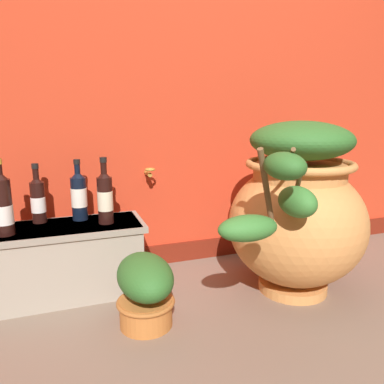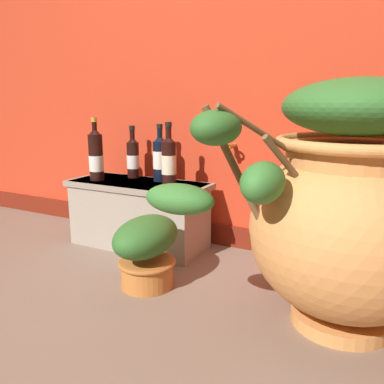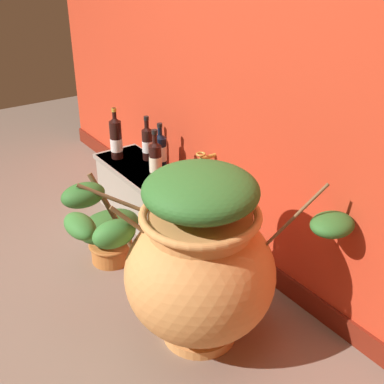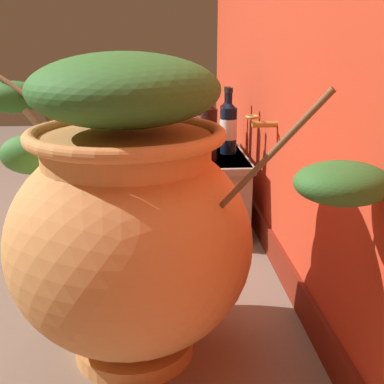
{
  "view_description": "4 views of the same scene",
  "coord_description": "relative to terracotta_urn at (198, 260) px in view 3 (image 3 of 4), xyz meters",
  "views": [
    {
      "loc": [
        -0.68,
        -0.93,
        0.89
      ],
      "look_at": [
        -0.05,
        0.82,
        0.49
      ],
      "focal_mm": 34.68,
      "sensor_mm": 36.0,
      "label": 1
    },
    {
      "loc": [
        0.51,
        -0.81,
        0.77
      ],
      "look_at": [
        -0.26,
        0.67,
        0.39
      ],
      "focal_mm": 36.56,
      "sensor_mm": 36.0,
      "label": 2
    },
    {
      "loc": [
        1.88,
        -0.51,
        1.7
      ],
      "look_at": [
        -0.07,
        0.83,
        0.47
      ],
      "focal_mm": 47.67,
      "sensor_mm": 36.0,
      "label": 3
    },
    {
      "loc": [
        1.63,
        0.63,
        0.88
      ],
      "look_at": [
        -0.03,
        0.75,
        0.35
      ],
      "focal_mm": 45.39,
      "sensor_mm": 36.0,
      "label": 4
    }
  ],
  "objects": [
    {
      "name": "wine_bottle_right",
      "position": [
        -1.32,
        0.28,
        0.08
      ],
      "size": [
        0.08,
        0.08,
        0.34
      ],
      "color": "black",
      "rests_on": "stone_ledge"
    },
    {
      "name": "ground_plane",
      "position": [
        -0.39,
        -0.55,
        -0.42
      ],
      "size": [
        7.0,
        7.0,
        0.0
      ],
      "primitive_type": "plane",
      "color": "#7A6656"
    },
    {
      "name": "terracotta_urn",
      "position": [
        0.0,
        0.0,
        0.0
      ],
      "size": [
        0.97,
        1.02,
        0.85
      ],
      "color": "#D68E4C",
      "rests_on": "ground_plane"
    },
    {
      "name": "back_wall",
      "position": [
        -0.39,
        0.65,
        0.87
      ],
      "size": [
        4.4,
        0.33,
        2.6
      ],
      "color": "red",
      "rests_on": "ground_plane"
    },
    {
      "name": "wine_bottle_middle",
      "position": [
        -0.99,
        0.42,
        0.07
      ],
      "size": [
        0.08,
        0.08,
        0.31
      ],
      "color": "black",
      "rests_on": "stone_ledge"
    },
    {
      "name": "wine_bottle_back",
      "position": [
        -1.19,
        0.43,
        0.06
      ],
      "size": [
        0.07,
        0.07,
        0.29
      ],
      "color": "black",
      "rests_on": "stone_ledge"
    },
    {
      "name": "stone_ledge",
      "position": [
        -1.08,
        0.33,
        -0.23
      ],
      "size": [
        0.77,
        0.32,
        0.36
      ],
      "color": "#9E9384",
      "rests_on": "ground_plane"
    },
    {
      "name": "potted_shrub",
      "position": [
        -0.77,
        -0.06,
        -0.25
      ],
      "size": [
        0.25,
        0.36,
        0.31
      ],
      "color": "#C17033",
      "rests_on": "ground_plane"
    },
    {
      "name": "wine_bottle_left",
      "position": [
        -0.88,
        0.31,
        0.07
      ],
      "size": [
        0.07,
        0.07,
        0.32
      ],
      "color": "black",
      "rests_on": "stone_ledge"
    }
  ]
}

